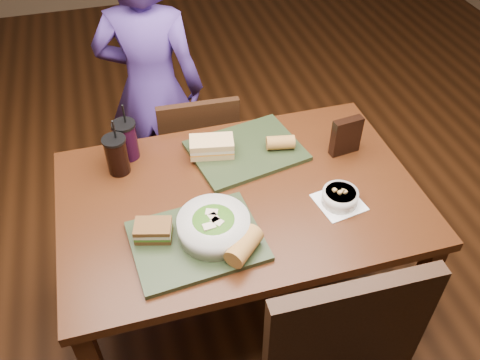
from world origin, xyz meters
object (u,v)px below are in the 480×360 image
Objects in this scene: chair_far at (198,157)px; sandwich_far at (212,147)px; baguette_far at (280,143)px; tray_near at (197,241)px; cup_berry at (126,140)px; diner at (152,90)px; baguette_near at (244,246)px; dining_table at (240,211)px; soup_bowl at (340,197)px; salad_bowl at (214,225)px; cup_cola at (117,155)px; sandwich_near at (153,230)px; chip_bag at (346,136)px; tray_far at (246,151)px.

sandwich_far is (-0.00, -0.35, 0.34)m from chair_far.
tray_near is at bearing -138.28° from baguette_far.
cup_berry is (-0.58, 0.14, 0.04)m from baguette_far.
diner reaches higher than baguette_near.
dining_table is 7.31× the size of soup_bowl.
tray_near is at bearing -175.26° from soup_bowl.
baguette_far is at bearing 40.95° from dining_table.
diner is 1.04m from salad_bowl.
baguette_near is (-0.02, -0.87, 0.34)m from chair_far.
cup_berry is at bearing 60.61° from cup_cola.
diner is at bearing 82.40° from sandwich_near.
salad_bowl is at bearing -161.10° from chip_bag.
sandwich_near is at bearing -158.44° from dining_table.
sandwich_near is 0.99× the size of baguette_near.
cup_cola is (-0.27, 0.42, 0.02)m from salad_bowl.
cup_berry is at bearing 163.29° from sandwich_far.
chair_far reaches higher than baguette_far.
baguette_near is at bearing -29.12° from sandwich_near.
tray_far is 0.52m from baguette_near.
chair_far reaches higher than sandwich_near.
chair_far reaches higher than dining_table.
salad_bowl is (0.06, 0.01, 0.05)m from tray_near.
diner is at bearing 103.08° from dining_table.
chip_bag is (0.13, 0.26, 0.05)m from soup_bowl.
chair_far is 0.88m from soup_bowl.
sandwich_near is 0.39m from cup_cola.
dining_table is 5.45× the size of salad_bowl.
tray_far is (0.13, -0.37, 0.30)m from chair_far.
dining_table is 5.43× the size of cup_cola.
diner reaches higher than sandwich_near.
sandwich_near is at bearing 158.72° from tray_near.
cup_berry is at bearing 93.86° from sandwich_near.
cup_cola is 0.88m from chip_bag.
sandwich_far is at bearing 171.27° from baguette_far.
chip_bag reaches higher than baguette_near.
cup_cola reaches higher than chair_far.
chip_bag is (0.37, -0.10, 0.07)m from tray_far.
baguette_far is (0.28, 0.47, -0.01)m from baguette_near.
chair_far is 5.26× the size of chip_bag.
soup_bowl is at bearing -71.62° from baguette_far.
baguette_far is (0.42, 0.37, 0.04)m from tray_near.
chair_far is at bearing 109.98° from tray_far.
sandwich_far is at bearing 101.83° from dining_table.
soup_bowl is (0.47, 0.04, -0.03)m from salad_bowl.
cup_cola reaches higher than baguette_near.
baguette_near is 0.57× the size of cup_cola.
salad_bowl is (-0.14, -0.17, 0.15)m from dining_table.
tray_far is 0.39m from chip_bag.
cup_cola is at bearing 174.81° from baguette_far.
tray_near is 2.68× the size of chip_bag.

